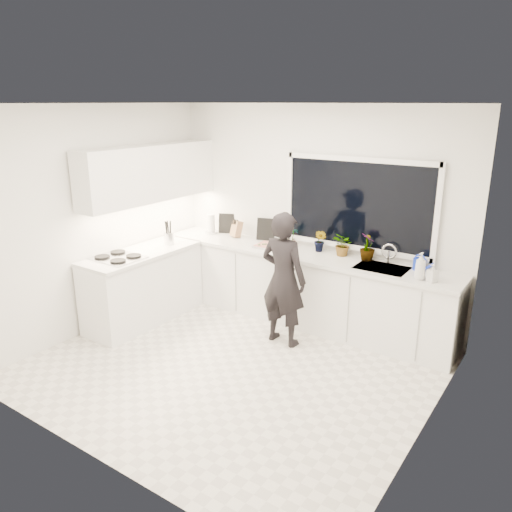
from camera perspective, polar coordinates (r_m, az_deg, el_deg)
The scene contains 25 objects.
floor at distance 5.48m, azimuth -2.78°, elevation -12.64°, with size 4.00×3.50×0.02m, color beige.
wall_back at distance 6.39m, azimuth 6.62°, elevation 4.77°, with size 4.00×0.02×2.70m, color white.
wall_left at distance 6.33m, azimuth -17.68°, elevation 3.96°, with size 0.02×3.50×2.70m, color white.
wall_right at distance 4.10m, azimuth 19.98°, elevation -3.32°, with size 0.02×3.50×2.70m, color white.
ceiling at distance 4.75m, azimuth -3.27°, elevation 17.13°, with size 4.00×3.50×0.02m, color white.
window at distance 6.06m, azimuth 11.57°, elevation 5.80°, with size 1.80×0.02×1.00m, color black.
base_cabinets_back at distance 6.39m, azimuth 5.03°, elevation -3.71°, with size 3.92×0.58×0.88m, color white.
base_cabinets_left at distance 6.55m, azimuth -12.72°, elevation -3.53°, with size 0.58×1.60×0.88m, color white.
countertop_back at distance 6.23m, azimuth 5.10°, elevation 0.21°, with size 3.94×0.62×0.04m, color silver.
countertop_left at distance 6.41m, azimuth -12.99°, elevation 0.32°, with size 0.62×1.60×0.04m, color silver.
upper_cabinets at distance 6.53m, azimuth -12.02°, elevation 9.25°, with size 0.34×2.10×0.70m, color white.
sink at distance 5.83m, azimuth 14.16°, elevation -1.76°, with size 0.58×0.42×0.14m, color silver.
faucet at distance 5.97m, azimuth 14.95°, elevation 0.22°, with size 0.03×0.03×0.22m, color silver.
stovetop at distance 6.19m, azimuth -15.49°, elevation -0.12°, with size 0.56×0.48×0.03m, color black.
person at distance 5.69m, azimuth 3.15°, elevation -2.65°, with size 0.57×0.38×1.57m, color black.
pizza_tray at distance 6.40m, azimuth 1.78°, elevation 1.09°, with size 0.42×0.31×0.03m, color silver.
pizza at distance 6.40m, azimuth 1.79°, elevation 1.23°, with size 0.38×0.27×0.01m, color #CA471B.
watering_can at distance 5.84m, azimuth 18.16°, elevation -0.90°, with size 0.14×0.14×0.13m, color #1632D4.
paper_towel_roll at distance 7.11m, azimuth -5.16°, elevation 3.62°, with size 0.11×0.11×0.26m, color silver.
knife_block at distance 6.89m, azimuth -2.24°, elevation 3.07°, with size 0.13×0.10×0.22m, color olive.
utensil_crock at distance 6.64m, azimuth -9.93°, elevation 2.01°, with size 0.13×0.13×0.16m, color #ADAEB2.
picture_frame_large at distance 7.11m, azimuth -3.41°, elevation 3.75°, with size 0.22×0.02×0.28m, color black.
picture_frame_small at distance 6.73m, azimuth 1.13°, elevation 3.08°, with size 0.25×0.02×0.30m, color black.
herb_plants at distance 6.13m, azimuth 9.72°, elevation 1.37°, with size 1.21×0.32×0.33m.
soap_bottles at distance 5.50m, azimuth 18.64°, elevation -1.32°, with size 0.25×0.13×0.29m.
Camera 1 is at (2.89, -3.77, 2.72)m, focal length 35.00 mm.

